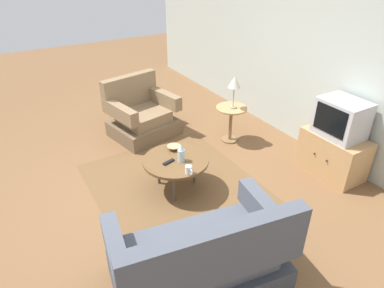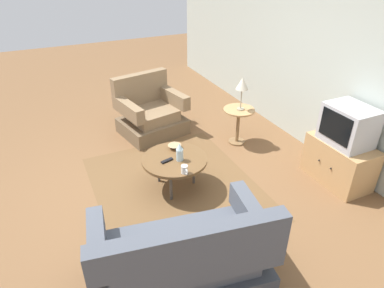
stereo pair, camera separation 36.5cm
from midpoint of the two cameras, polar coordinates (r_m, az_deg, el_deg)
The scene contains 14 objects.
ground_plane at distance 4.36m, azimuth -7.54°, elevation -7.50°, with size 16.00×16.00×0.00m, color brown.
back_wall at distance 5.10m, azimuth 18.24°, elevation 13.97°, with size 9.00×0.12×2.70m, color #B2BCB2.
area_rug at distance 4.36m, azimuth -5.04°, elevation -7.37°, with size 2.31×1.94×0.00m, color brown.
armchair at distance 5.52m, azimuth -10.41°, elevation 4.62°, with size 0.98×1.09×0.92m.
couch at distance 3.09m, azimuth -2.07°, elevation -19.01°, with size 1.09×1.62×0.94m.
coffee_table at distance 4.13m, azimuth -5.29°, elevation -2.98°, with size 0.80×0.80×0.43m.
side_table at distance 5.20m, azimuth 4.57°, elevation 4.51°, with size 0.47×0.47×0.57m.
tv_stand at distance 4.78m, azimuth 20.60°, elevation -1.62°, with size 0.83×0.49×0.56m.
television at distance 4.55m, azimuth 21.76°, elevation 3.96°, with size 0.56×0.45×0.48m.
table_lamp at distance 4.98m, azimuth 5.04°, elevation 10.12°, with size 0.18×0.18×0.49m.
vase at distance 4.02m, azimuth -4.43°, elevation -1.58°, with size 0.09×0.09×0.23m.
mug at distance 3.82m, azimuth -3.31°, elevation -4.45°, with size 0.13×0.07×0.10m.
bowl at distance 4.30m, azimuth -5.51°, elevation -0.65°, with size 0.17×0.17×0.05m.
tv_remote_dark at distance 4.05m, azimuth -6.53°, elevation -3.09°, with size 0.08×0.16×0.02m.
Camera 1 is at (3.14, -1.42, 2.65)m, focal length 31.74 mm.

